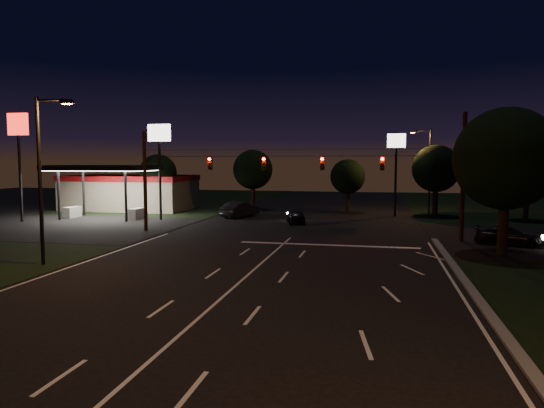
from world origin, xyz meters
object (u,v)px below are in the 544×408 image
(utility_pole_right, at_px, (461,241))
(car_cross, at_px, (509,236))
(car_oncoming_a, at_px, (296,216))
(car_oncoming_b, at_px, (240,209))
(tree_right_near, at_px, (505,160))

(utility_pole_right, bearing_deg, car_cross, -21.25)
(car_oncoming_a, xyz_separation_m, car_oncoming_b, (-6.29, 3.45, 0.17))
(utility_pole_right, relative_size, car_oncoming_a, 2.50)
(utility_pole_right, height_order, car_cross, utility_pole_right)
(tree_right_near, relative_size, car_oncoming_b, 1.85)
(car_oncoming_a, height_order, car_cross, car_cross)
(tree_right_near, relative_size, car_oncoming_a, 2.44)
(tree_right_near, height_order, car_cross, tree_right_near)
(utility_pole_right, height_order, tree_right_near, tree_right_near)
(tree_right_near, xyz_separation_m, car_oncoming_a, (-14.53, 12.44, -5.06))
(car_oncoming_b, distance_m, car_cross, 25.23)
(car_oncoming_b, xyz_separation_m, car_cross, (22.11, -12.16, -0.16))
(utility_pole_right, bearing_deg, car_oncoming_a, 149.66)
(utility_pole_right, xyz_separation_m, car_oncoming_a, (-13.00, 7.61, 0.61))
(utility_pole_right, distance_m, car_oncoming_a, 15.08)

